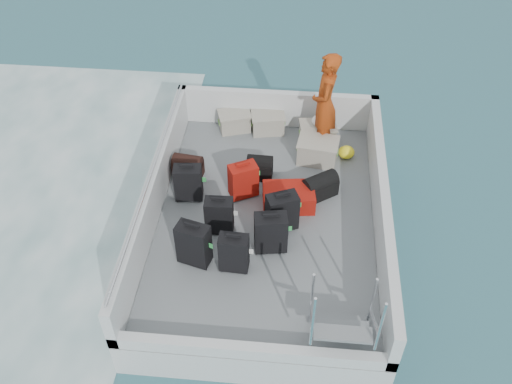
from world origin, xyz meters
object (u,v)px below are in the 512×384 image
suitcase_4 (219,216)px  crate_0 (235,122)px  suitcase_0 (194,245)px  suitcase_3 (234,253)px  suitcase_5 (243,181)px  suitcase_7 (282,212)px  suitcase_2 (188,183)px  crate_1 (268,123)px  suitcase_8 (289,197)px  crate_3 (318,152)px  suitcase_6 (271,233)px  passenger (325,103)px  crate_2 (317,134)px

suitcase_4 → crate_0: 2.56m
suitcase_0 → suitcase_3: bearing=8.5°
suitcase_5 → suitcase_7: (0.66, -0.66, 0.02)m
suitcase_2 → crate_1: size_ratio=1.11×
crate_1 → suitcase_0: bearing=-104.1°
suitcase_8 → suitcase_0: bearing=128.1°
crate_3 → suitcase_0: bearing=-125.2°
crate_3 → suitcase_8: bearing=-110.9°
suitcase_6 → crate_0: suitcase_6 is taller
suitcase_3 → passenger: passenger is taller
crate_1 → crate_3: 1.19m
crate_3 → suitcase_2: bearing=-151.1°
suitcase_4 → passenger: passenger is taller
suitcase_5 → suitcase_7: suitcase_7 is taller
suitcase_3 → suitcase_6: bearing=43.0°
suitcase_6 → suitcase_7: bearing=63.2°
suitcase_8 → crate_1: 1.96m
suitcase_8 → passenger: size_ratio=0.44×
crate_0 → crate_1: crate_1 is taller
suitcase_3 → suitcase_6: (0.48, 0.42, 0.01)m
suitcase_6 → crate_1: bearing=85.9°
crate_0 → crate_3: bearing=-26.6°
crate_3 → suitcase_4: bearing=-128.8°
crate_0 → crate_2: crate_2 is taller
suitcase_3 → suitcase_6: 0.64m
crate_2 → passenger: (0.07, -0.10, 0.73)m
suitcase_6 → suitcase_7: suitcase_6 is taller
suitcase_8 → crate_0: bearing=22.5°
crate_0 → crate_2: (1.51, -0.25, 0.02)m
suitcase_8 → crate_1: crate_1 is taller
suitcase_7 → crate_1: bearing=76.5°
suitcase_5 → suitcase_7: size_ratio=0.94×
suitcase_3 → crate_2: (1.13, 3.01, -0.14)m
crate_3 → passenger: passenger is taller
suitcase_0 → suitcase_8: suitcase_0 is taller
crate_2 → suitcase_2: bearing=-141.1°
suitcase_6 → passenger: size_ratio=0.35×
suitcase_0 → suitcase_6: (1.06, 0.35, -0.03)m
suitcase_8 → suitcase_7: bearing=164.0°
suitcase_4 → suitcase_8: suitcase_4 is taller
suitcase_3 → crate_3: size_ratio=0.97×
suitcase_3 → suitcase_5: suitcase_3 is taller
suitcase_3 → suitcase_2: bearing=125.0°
crate_2 → suitcase_6: bearing=-103.9°
suitcase_6 → crate_0: size_ratio=1.20×
suitcase_7 → crate_1: size_ratio=1.15×
suitcase_4 → suitcase_7: size_ratio=0.96×
suitcase_7 → suitcase_4: bearing=166.4°
suitcase_6 → crate_0: 2.98m
suitcase_6 → crate_1: size_ratio=1.15×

